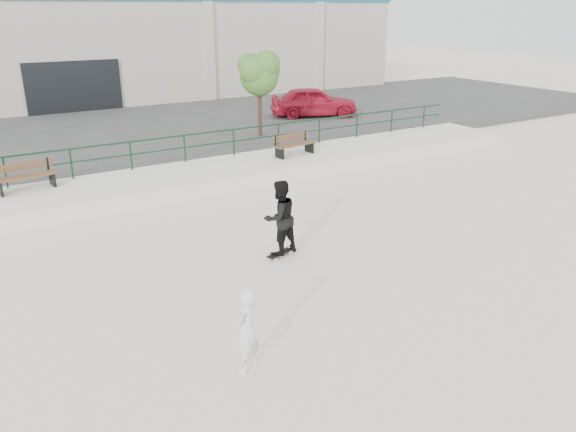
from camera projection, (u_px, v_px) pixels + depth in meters
ground at (337, 304)px, 11.81m from camera, size 120.00×120.00×0.00m
ledge at (173, 181)px, 19.30m from camera, size 30.00×3.00×0.50m
parking_strip at (107, 136)px, 26.07m from camera, size 60.00×14.00×0.50m
railing at (158, 146)px, 19.99m from camera, size 28.00×0.06×1.03m
commercial_building at (40, 29)px, 35.71m from camera, size 44.20×16.33×8.00m
bench_left at (25, 177)px, 17.45m from camera, size 1.93×0.78×0.87m
bench_right at (294, 145)px, 21.59m from camera, size 1.83×0.73×0.82m
tree at (260, 72)px, 24.04m from camera, size 2.07×1.84×3.69m
red_car at (314, 102)px, 29.20m from camera, size 4.83×3.50×1.53m
skateboard at (280, 253)px, 14.08m from camera, size 0.80×0.42×0.09m
standing_skater at (280, 217)px, 13.74m from camera, size 1.01×0.83×1.89m
seated_skater at (247, 330)px, 9.46m from camera, size 0.67×0.60×1.54m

